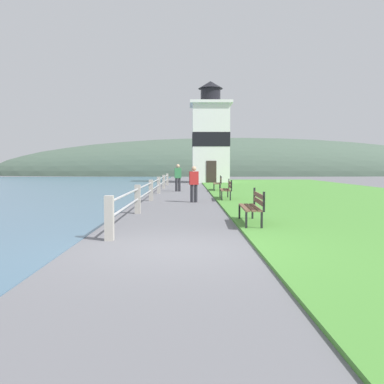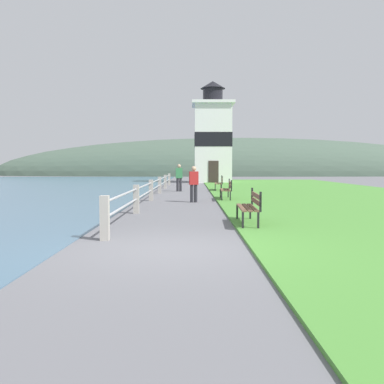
{
  "view_description": "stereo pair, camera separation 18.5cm",
  "coord_description": "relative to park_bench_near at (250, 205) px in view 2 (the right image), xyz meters",
  "views": [
    {
      "loc": [
        0.24,
        -7.86,
        1.56
      ],
      "look_at": [
        0.44,
        12.6,
        0.3
      ],
      "focal_mm": 40.0,
      "sensor_mm": 36.0,
      "label": 1
    },
    {
      "loc": [
        0.42,
        -7.87,
        1.56
      ],
      "look_at": [
        0.44,
        12.6,
        0.3
      ],
      "focal_mm": 40.0,
      "sensor_mm": 36.0,
      "label": 2
    }
  ],
  "objects": [
    {
      "name": "ground_plane",
      "position": [
        -1.95,
        -3.26,
        -0.54
      ],
      "size": [
        160.0,
        160.0,
        0.0
      ],
      "primitive_type": "plane",
      "color": "slate"
    },
    {
      "name": "grass_verge",
      "position": [
        5.55,
        12.16,
        -0.51
      ],
      "size": [
        12.0,
        46.25,
        0.06
      ],
      "color": "#4C8E38",
      "rests_on": "ground_plane"
    },
    {
      "name": "seawall_railing",
      "position": [
        -3.35,
        10.35,
        0.01
      ],
      "size": [
        0.18,
        25.39,
        0.94
      ],
      "color": "#A8A399",
      "rests_on": "ground_plane"
    },
    {
      "name": "park_bench_near",
      "position": [
        0.0,
        0.0,
        0.0
      ],
      "size": [
        0.53,
        1.92,
        0.94
      ],
      "rotation": [
        0.0,
        0.0,
        3.11
      ],
      "color": "brown",
      "rests_on": "ground_plane"
    },
    {
      "name": "park_bench_midway",
      "position": [
        0.07,
        8.24,
        0.0
      ],
      "size": [
        0.54,
        1.96,
        0.94
      ],
      "rotation": [
        0.0,
        0.0,
        3.11
      ],
      "color": "brown",
      "rests_on": "ground_plane"
    },
    {
      "name": "park_bench_far",
      "position": [
        0.18,
        15.18,
        0.0
      ],
      "size": [
        0.57,
        1.98,
        0.94
      ],
      "rotation": [
        0.0,
        0.0,
        3.09
      ],
      "color": "brown",
      "rests_on": "ground_plane"
    },
    {
      "name": "lighthouse",
      "position": [
        0.38,
        28.55,
        3.55
      ],
      "size": [
        3.81,
        3.81,
        9.3
      ],
      "color": "white",
      "rests_on": "ground_plane"
    },
    {
      "name": "person_strolling",
      "position": [
        -2.31,
        14.84,
        0.36
      ],
      "size": [
        0.42,
        0.26,
        1.65
      ],
      "rotation": [
        0.0,
        0.0,
        1.67
      ],
      "color": "#28282D",
      "rests_on": "ground_plane"
    },
    {
      "name": "person_by_railing",
      "position": [
        -1.45,
        7.07,
        0.3
      ],
      "size": [
        0.4,
        0.26,
        1.54
      ],
      "rotation": [
        0.0,
        0.0,
        1.73
      ],
      "color": "#28282D",
      "rests_on": "ground_plane"
    },
    {
      "name": "distant_hillside",
      "position": [
        6.05,
        57.58,
        -0.54
      ],
      "size": [
        80.0,
        16.0,
        12.0
      ],
      "color": "#475B4C",
      "rests_on": "ground_plane"
    }
  ]
}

